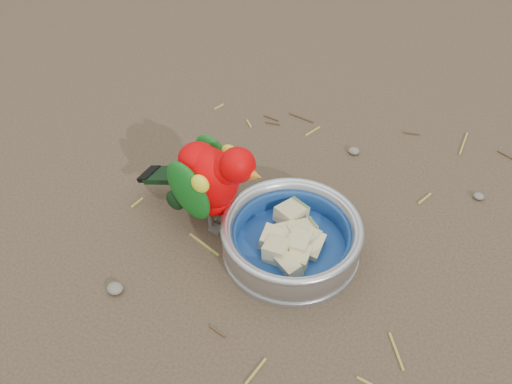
% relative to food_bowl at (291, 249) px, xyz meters
% --- Properties ---
extents(ground, '(60.00, 60.00, 0.00)m').
position_rel_food_bowl_xyz_m(ground, '(0.03, -0.07, -0.01)').
color(ground, '#49382A').
extents(food_bowl, '(0.21, 0.21, 0.02)m').
position_rel_food_bowl_xyz_m(food_bowl, '(0.00, 0.00, 0.00)').
color(food_bowl, '#B2B2BA').
rests_on(food_bowl, ground).
extents(bowl_wall, '(0.21, 0.21, 0.04)m').
position_rel_food_bowl_xyz_m(bowl_wall, '(0.00, 0.00, 0.03)').
color(bowl_wall, '#B2B2BA').
rests_on(bowl_wall, food_bowl).
extents(fruit_wedges, '(0.12, 0.12, 0.03)m').
position_rel_food_bowl_xyz_m(fruit_wedges, '(0.00, 0.00, 0.02)').
color(fruit_wedges, '#D3C188').
rests_on(fruit_wedges, food_bowl).
extents(lory_parrot, '(0.21, 0.12, 0.16)m').
position_rel_food_bowl_xyz_m(lory_parrot, '(-0.14, 0.01, 0.07)').
color(lory_parrot, '#D50002').
rests_on(lory_parrot, ground).
extents(ground_debris, '(0.90, 0.80, 0.01)m').
position_rel_food_bowl_xyz_m(ground_debris, '(0.00, -0.06, -0.01)').
color(ground_debris, '#9D923C').
rests_on(ground_debris, ground).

